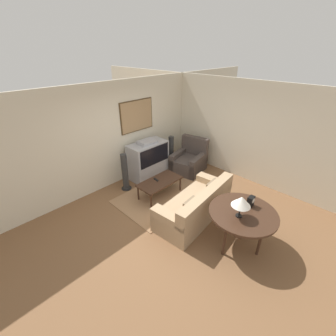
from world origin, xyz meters
TOP-DOWN VIEW (x-y plane):
  - ground_plane at (0.00, 0.00)m, footprint 12.00×12.00m
  - wall_back at (0.01, 2.13)m, footprint 12.00×0.10m
  - wall_right at (2.63, 0.00)m, footprint 0.06×12.00m
  - area_rug at (0.44, 0.68)m, footprint 2.50×1.56m
  - tv at (0.74, 1.69)m, footprint 1.13×0.59m
  - couch at (0.25, -0.43)m, footprint 2.00×1.02m
  - armchair at (1.84, 1.06)m, footprint 1.10×1.02m
  - coffee_table at (0.29, 0.75)m, footprint 1.13×0.57m
  - console_table at (0.23, -1.50)m, footprint 1.23×1.23m
  - table_lamp at (0.06, -1.50)m, footprint 0.33×0.33m
  - mantel_clock at (0.48, -1.50)m, footprint 0.15×0.10m
  - remote at (0.25, 0.84)m, footprint 0.06×0.16m
  - speaker_tower_left at (-0.14, 1.62)m, footprint 0.27×0.27m
  - speaker_tower_right at (1.62, 1.62)m, footprint 0.27×0.27m

SIDE VIEW (x-z plane):
  - ground_plane at x=0.00m, z-range 0.00..0.00m
  - area_rug at x=0.44m, z-range 0.00..0.01m
  - couch at x=0.25m, z-range -0.11..0.71m
  - armchair at x=1.84m, z-range -0.19..0.81m
  - coffee_table at x=0.29m, z-range 0.17..0.60m
  - remote at x=0.25m, z-range 0.43..0.45m
  - speaker_tower_left at x=-0.14m, z-range -0.03..1.00m
  - speaker_tower_right at x=1.62m, z-range -0.03..1.00m
  - tv at x=0.74m, z-range -0.03..1.10m
  - console_table at x=0.23m, z-range 0.32..1.09m
  - mantel_clock at x=0.48m, z-range 0.77..0.97m
  - table_lamp at x=0.06m, z-range 0.88..1.29m
  - wall_right at x=2.63m, z-range 0.00..2.70m
  - wall_back at x=0.01m, z-range 0.01..2.71m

